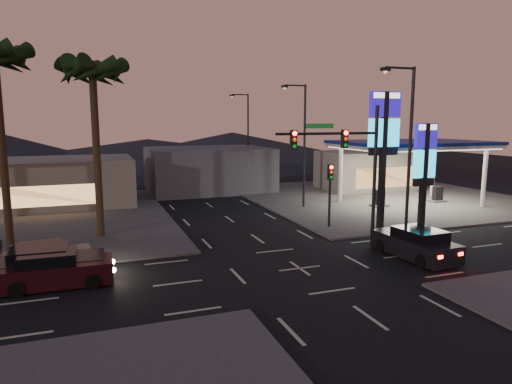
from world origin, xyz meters
name	(u,v)px	position (x,y,z in m)	size (l,w,h in m)	color
ground	(300,268)	(0.00, 0.00, 0.00)	(140.00, 140.00, 0.00)	black
corner_lot_ne	(381,197)	(16.00, 16.00, 0.06)	(24.00, 24.00, 0.12)	#47443F
gas_station	(412,146)	(16.00, 12.00, 5.08)	(12.20, 8.20, 5.47)	silver
convenience_store	(369,170)	(18.00, 21.00, 2.00)	(10.00, 6.00, 4.00)	#726B5B
pylon_sign_tall	(384,133)	(8.50, 5.50, 6.39)	(2.20, 0.35, 9.00)	black
pylon_sign_short	(425,160)	(11.00, 4.50, 4.66)	(1.60, 0.35, 7.00)	black
traffic_signal_mast	(348,157)	(3.76, 1.99, 5.23)	(6.10, 0.39, 8.00)	black
pedestal_signal	(330,185)	(5.50, 6.98, 2.92)	(0.32, 0.39, 4.30)	black
streetlight_near	(407,148)	(6.79, 1.00, 5.72)	(2.14, 0.25, 10.00)	black
streetlight_mid	(302,139)	(6.79, 14.00, 5.72)	(2.14, 0.25, 10.00)	black
streetlight_far	(246,134)	(6.79, 28.00, 5.72)	(2.14, 0.25, 10.00)	black
palm_a	(93,82)	(-9.00, 9.50, 9.43)	(4.41, 4.41, 10.86)	black
building_far_west	(32,184)	(-14.00, 22.00, 2.00)	(16.00, 8.00, 4.00)	#726B5B
building_far_mid	(209,169)	(2.00, 26.00, 2.20)	(12.00, 9.00, 4.40)	#4C4C51
hill_right	(232,146)	(15.00, 60.00, 2.50)	(50.00, 50.00, 5.00)	black
hill_center	(148,151)	(0.00, 60.00, 2.00)	(60.00, 60.00, 4.00)	black
car_lane_a_front	(47,266)	(-11.49, 2.27, 0.74)	(4.97, 2.25, 1.60)	black
car_lane_a_mid	(55,270)	(-11.08, 1.54, 0.72)	(4.84, 2.13, 1.56)	black
car_lane_b_front	(45,257)	(-11.70, 4.06, 0.62)	(4.21, 1.94, 1.35)	#565659
suv_station	(416,244)	(6.51, -0.48, 0.75)	(2.36, 4.97, 1.61)	black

